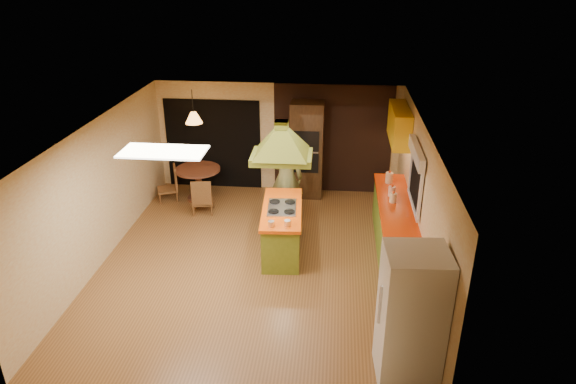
# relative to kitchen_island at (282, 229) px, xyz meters

# --- Properties ---
(ground) EXTENTS (6.50, 6.50, 0.00)m
(ground) POSITION_rel_kitchen_island_xyz_m (-0.40, -0.42, -0.45)
(ground) COLOR brown
(ground) RESTS_ON ground
(room_walls) EXTENTS (5.50, 6.50, 6.50)m
(room_walls) POSITION_rel_kitchen_island_xyz_m (-0.40, -0.42, 0.80)
(room_walls) COLOR beige
(room_walls) RESTS_ON ground
(ceiling_plane) EXTENTS (6.50, 6.50, 0.00)m
(ceiling_plane) POSITION_rel_kitchen_island_xyz_m (-0.40, -0.42, 2.05)
(ceiling_plane) COLOR silver
(ceiling_plane) RESTS_ON room_walls
(brick_panel) EXTENTS (2.64, 0.03, 2.50)m
(brick_panel) POSITION_rel_kitchen_island_xyz_m (0.85, 2.81, 0.80)
(brick_panel) COLOR #381E14
(brick_panel) RESTS_ON ground
(nook_opening) EXTENTS (2.20, 0.03, 2.10)m
(nook_opening) POSITION_rel_kitchen_island_xyz_m (-1.90, 2.81, 0.60)
(nook_opening) COLOR black
(nook_opening) RESTS_ON ground
(right_counter) EXTENTS (0.62, 3.05, 0.92)m
(right_counter) POSITION_rel_kitchen_island_xyz_m (2.05, 0.18, 0.02)
(right_counter) COLOR olive
(right_counter) RESTS_ON ground
(upper_cabinets) EXTENTS (0.34, 1.40, 0.70)m
(upper_cabinets) POSITION_rel_kitchen_island_xyz_m (2.17, 1.78, 1.50)
(upper_cabinets) COLOR yellow
(upper_cabinets) RESTS_ON room_walls
(window_right) EXTENTS (0.12, 1.35, 1.06)m
(window_right) POSITION_rel_kitchen_island_xyz_m (2.29, -0.02, 1.33)
(window_right) COLOR black
(window_right) RESTS_ON room_walls
(fluor_panel) EXTENTS (1.20, 0.60, 0.03)m
(fluor_panel) POSITION_rel_kitchen_island_xyz_m (-1.50, -1.62, 2.04)
(fluor_panel) COLOR white
(fluor_panel) RESTS_ON ceiling_plane
(kitchen_island) EXTENTS (0.82, 1.79, 0.89)m
(kitchen_island) POSITION_rel_kitchen_island_xyz_m (0.00, 0.00, 0.00)
(kitchen_island) COLOR olive
(kitchen_island) RESTS_ON ground
(range_hood) EXTENTS (1.06, 0.77, 0.80)m
(range_hood) POSITION_rel_kitchen_island_xyz_m (-0.00, 0.00, 1.80)
(range_hood) COLOR #656C1B
(range_hood) RESTS_ON ceiling_plane
(man) EXTENTS (0.70, 0.48, 1.89)m
(man) POSITION_rel_kitchen_island_xyz_m (-0.05, 1.22, 0.50)
(man) COLOR brown
(man) RESTS_ON ground
(refrigerator) EXTENTS (0.80, 0.77, 1.84)m
(refrigerator) POSITION_rel_kitchen_island_xyz_m (1.93, -2.96, 0.48)
(refrigerator) COLOR white
(refrigerator) RESTS_ON ground
(wall_oven) EXTENTS (0.72, 0.60, 2.17)m
(wall_oven) POSITION_rel_kitchen_island_xyz_m (0.28, 2.53, 0.64)
(wall_oven) COLOR #452B16
(wall_oven) RESTS_ON ground
(dining_table) EXTENTS (0.99, 0.99, 0.74)m
(dining_table) POSITION_rel_kitchen_island_xyz_m (-2.10, 2.05, 0.08)
(dining_table) COLOR brown
(dining_table) RESTS_ON ground
(chair_left) EXTENTS (0.56, 0.56, 0.79)m
(chair_left) POSITION_rel_kitchen_island_xyz_m (-2.80, 1.95, -0.05)
(chair_left) COLOR brown
(chair_left) RESTS_ON ground
(chair_near) EXTENTS (0.50, 0.50, 0.80)m
(chair_near) POSITION_rel_kitchen_island_xyz_m (-1.85, 1.40, -0.05)
(chair_near) COLOR brown
(chair_near) RESTS_ON ground
(pendant_lamp) EXTENTS (0.43, 0.43, 0.24)m
(pendant_lamp) POSITION_rel_kitchen_island_xyz_m (-2.10, 2.05, 1.45)
(pendant_lamp) COLOR #FF9E3F
(pendant_lamp) RESTS_ON ceiling_plane
(canister_large) EXTENTS (0.19, 0.19, 0.22)m
(canister_large) POSITION_rel_kitchen_island_xyz_m (2.00, 1.23, 0.58)
(canister_large) COLOR beige
(canister_large) RESTS_ON right_counter
(canister_medium) EXTENTS (0.18, 0.18, 0.19)m
(canister_medium) POSITION_rel_kitchen_island_xyz_m (2.00, 0.62, 0.57)
(canister_medium) COLOR #FFE7CD
(canister_medium) RESTS_ON right_counter
(canister_small) EXTENTS (0.15, 0.15, 0.17)m
(canister_small) POSITION_rel_kitchen_island_xyz_m (2.00, 0.35, 0.56)
(canister_small) COLOR #EFE4C0
(canister_small) RESTS_ON right_counter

